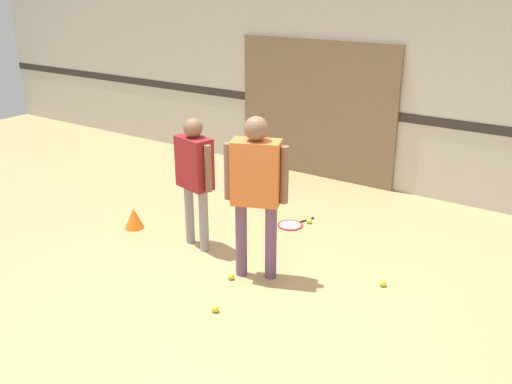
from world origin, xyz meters
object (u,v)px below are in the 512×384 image
Objects in this scene: person_student_left at (195,169)px; tennis_ball_stray_right at (383,283)px; tennis_ball_stray_left at (215,309)px; person_instructor at (256,181)px; tennis_ball_by_spare_racket at (309,221)px; training_cone at (134,218)px; tennis_ball_near_instructor at (231,276)px; racket_spare_on_floor at (291,225)px.

person_student_left is 2.19m from tennis_ball_stray_right.
person_instructor is at bearing 95.87° from tennis_ball_stray_left.
tennis_ball_by_spare_racket and tennis_ball_stray_right have the same top height.
person_instructor is 6.49× the size of training_cone.
racket_spare_on_floor is at bearing 97.16° from tennis_ball_near_instructor.
tennis_ball_near_instructor and tennis_ball_stray_left have the same top height.
racket_spare_on_floor is at bearing 36.60° from training_cone.
person_instructor is 23.98× the size of tennis_ball_stray_right.
tennis_ball_stray_left is (0.23, -0.54, 0.00)m from tennis_ball_near_instructor.
person_student_left reaches higher than tennis_ball_by_spare_racket.
tennis_ball_stray_left is 2.07m from training_cone.
tennis_ball_stray_left is (0.08, -0.74, -0.95)m from person_instructor.
tennis_ball_by_spare_racket reaches higher than racket_spare_on_floor.
person_instructor is 1.69m from tennis_ball_by_spare_racket.
person_student_left is 1.63m from tennis_ball_by_spare_racket.
tennis_ball_near_instructor is 1.44m from tennis_ball_stray_right.
person_instructor is at bearing -4.13° from training_cone.
tennis_ball_near_instructor is (0.74, -0.38, -0.84)m from person_student_left.
person_instructor is 2.95× the size of racket_spare_on_floor.
racket_spare_on_floor is 8.13× the size of tennis_ball_stray_right.
training_cone is (-1.61, -1.26, 0.09)m from tennis_ball_by_spare_racket.
person_student_left is at bearing -119.85° from tennis_ball_by_spare_racket.
person_instructor is 2.00m from training_cone.
training_cone reaches higher than tennis_ball_stray_right.
person_instructor is 1.59m from racket_spare_on_floor.
racket_spare_on_floor is 1.83m from training_cone.
tennis_ball_near_instructor is (0.18, -1.42, 0.02)m from racket_spare_on_floor.
racket_spare_on_floor is at bearing 82.15° from person_instructor.
tennis_ball_by_spare_racket is (0.14, 0.17, 0.02)m from racket_spare_on_floor.
person_student_left is at bearing 3.02° from training_cone.
racket_spare_on_floor is 0.22m from tennis_ball_by_spare_racket.
tennis_ball_stray_right is (1.26, 0.71, 0.00)m from tennis_ball_near_instructor.
tennis_ball_near_instructor is (-0.15, -0.20, -0.95)m from person_instructor.
racket_spare_on_floor is 1.60m from tennis_ball_stray_right.
person_student_left is at bearing 136.55° from tennis_ball_stray_left.
person_student_left reaches higher than tennis_ball_stray_right.
person_instructor is at bearing -145.15° from racket_spare_on_floor.
person_student_left is 21.41× the size of tennis_ball_stray_right.
tennis_ball_stray_right is (1.10, 0.50, -0.95)m from person_instructor.
tennis_ball_stray_left is (0.97, -0.91, -0.84)m from person_student_left.
tennis_ball_near_instructor is at bearing -88.61° from tennis_ball_by_spare_racket.
training_cone reaches higher than tennis_ball_by_spare_racket.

